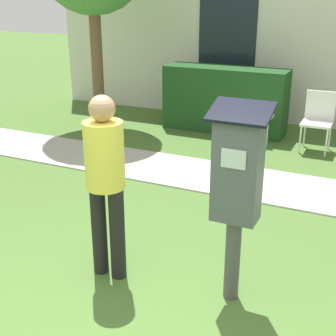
{
  "coord_description": "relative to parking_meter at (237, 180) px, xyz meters",
  "views": [
    {
      "loc": [
        1.4,
        -2.16,
        2.32
      ],
      "look_at": [
        -0.02,
        0.86,
        1.05
      ],
      "focal_mm": 50.0,
      "sensor_mm": 36.0,
      "label": 1
    }
  ],
  "objects": [
    {
      "name": "building_facade",
      "position": [
        -0.51,
        5.56,
        0.58
      ],
      "size": [
        10.0,
        0.26,
        3.2
      ],
      "color": "silver",
      "rests_on": "ground"
    },
    {
      "name": "person_standing",
      "position": [
        -1.06,
        -0.13,
        -0.09
      ],
      "size": [
        0.32,
        0.32,
        1.58
      ],
      "rotation": [
        0.0,
        0.0,
        -0.0
      ],
      "color": "black",
      "rests_on": "ground"
    },
    {
      "name": "parking_meter",
      "position": [
        0.0,
        0.0,
        0.0
      ],
      "size": [
        0.44,
        0.31,
        1.59
      ],
      "color": "#4C4C4C",
      "rests_on": "ground"
    },
    {
      "name": "sidewalk",
      "position": [
        -0.51,
        2.37,
        -1.01
      ],
      "size": [
        12.0,
        1.1,
        0.02
      ],
      "color": "#B7B2A8",
      "rests_on": "ground"
    },
    {
      "name": "outdoor_chair_left",
      "position": [
        -0.89,
        4.24,
        -0.49
      ],
      "size": [
        0.44,
        0.44,
        0.9
      ],
      "rotation": [
        0.0,
        0.0,
        0.29
      ],
      "color": "white",
      "rests_on": "ground"
    },
    {
      "name": "hedge_row",
      "position": [
        -1.61,
        4.55,
        -0.47
      ],
      "size": [
        2.11,
        0.6,
        1.1
      ],
      "color": "#1E471E",
      "rests_on": "ground"
    },
    {
      "name": "outdoor_chair_middle",
      "position": [
        0.02,
        4.13,
        -0.49
      ],
      "size": [
        0.44,
        0.44,
        0.9
      ],
      "rotation": [
        0.0,
        0.0,
        -0.2
      ],
      "color": "white",
      "rests_on": "ground"
    }
  ]
}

